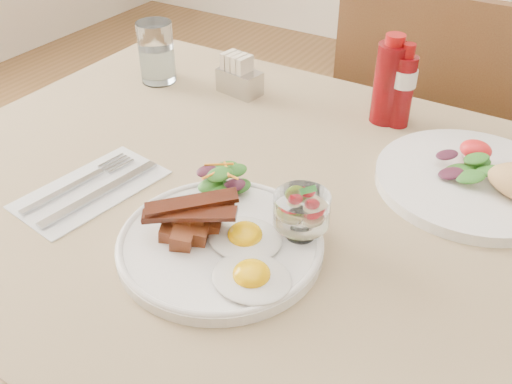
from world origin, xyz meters
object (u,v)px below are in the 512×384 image
(fruit_cup, at_px, (302,210))
(hot_sauce_bottle, at_px, (403,87))
(sugar_caddy, at_px, (239,77))
(main_plate, at_px, (220,244))
(table, at_px, (307,253))
(ketchup_bottle, at_px, (389,82))
(water_glass, at_px, (157,56))
(chair_far, at_px, (425,144))
(second_plate, at_px, (487,181))

(fruit_cup, distance_m, hot_sauce_bottle, 0.39)
(hot_sauce_bottle, distance_m, sugar_caddy, 0.33)
(fruit_cup, height_order, hot_sauce_bottle, hot_sauce_bottle)
(main_plate, xyz_separation_m, sugar_caddy, (-0.24, 0.42, 0.03))
(table, xyz_separation_m, ketchup_bottle, (-0.01, 0.32, 0.17))
(ketchup_bottle, xyz_separation_m, water_glass, (-0.47, -0.08, -0.02))
(fruit_cup, bearing_deg, water_glass, 148.21)
(chair_far, height_order, main_plate, chair_far)
(chair_far, xyz_separation_m, hot_sauce_bottle, (0.02, -0.35, 0.30))
(table, height_order, sugar_caddy, sugar_caddy)
(chair_far, distance_m, water_glass, 0.70)
(hot_sauce_bottle, height_order, sugar_caddy, hot_sauce_bottle)
(fruit_cup, height_order, sugar_caddy, fruit_cup)
(main_plate, height_order, second_plate, second_plate)
(table, relative_size, fruit_cup, 17.35)
(sugar_caddy, bearing_deg, water_glass, -158.31)
(fruit_cup, bearing_deg, table, 106.81)
(fruit_cup, distance_m, ketchup_bottle, 0.40)
(main_plate, bearing_deg, fruit_cup, 37.24)
(table, xyz_separation_m, hot_sauce_bottle, (0.02, 0.31, 0.16))
(table, bearing_deg, sugar_caddy, 137.96)
(ketchup_bottle, bearing_deg, fruit_cup, -85.57)
(hot_sauce_bottle, bearing_deg, sugar_caddy, -172.77)
(table, bearing_deg, water_glass, 154.07)
(second_plate, bearing_deg, hot_sauce_bottle, 145.03)
(fruit_cup, relative_size, ketchup_bottle, 0.46)
(table, xyz_separation_m, second_plate, (0.21, 0.18, 0.11))
(main_plate, height_order, fruit_cup, fruit_cup)
(hot_sauce_bottle, bearing_deg, chair_far, 93.32)
(second_plate, bearing_deg, sugar_caddy, 169.79)
(main_plate, relative_size, ketchup_bottle, 1.69)
(table, height_order, chair_far, chair_far)
(hot_sauce_bottle, bearing_deg, fruit_cup, -89.48)
(main_plate, relative_size, second_plate, 0.87)
(chair_far, distance_m, second_plate, 0.58)
(chair_far, bearing_deg, second_plate, -66.35)
(fruit_cup, bearing_deg, sugar_caddy, 132.88)
(second_plate, xyz_separation_m, water_glass, (-0.69, 0.05, 0.04))
(chair_far, xyz_separation_m, second_plate, (0.21, -0.48, 0.25))
(main_plate, relative_size, water_glass, 2.22)
(table, relative_size, second_plate, 4.14)
(second_plate, bearing_deg, chair_far, 113.65)
(second_plate, height_order, sugar_caddy, sugar_caddy)
(second_plate, relative_size, hot_sauce_bottle, 2.06)
(second_plate, relative_size, ketchup_bottle, 1.94)
(chair_far, height_order, hot_sauce_bottle, chair_far)
(fruit_cup, bearing_deg, main_plate, -142.76)
(sugar_caddy, bearing_deg, chair_far, 61.05)
(main_plate, distance_m, water_glass, 0.56)
(hot_sauce_bottle, xyz_separation_m, water_glass, (-0.50, -0.08, -0.02))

